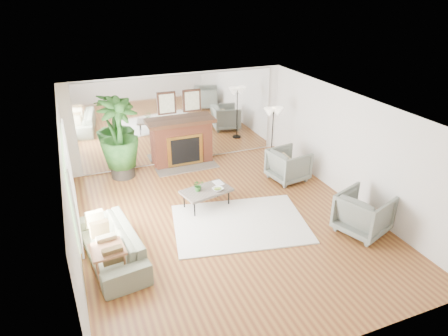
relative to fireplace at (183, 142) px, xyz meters
name	(u,v)px	position (x,y,z in m)	size (l,w,h in m)	color
ground	(228,223)	(0.00, -3.26, -0.66)	(7.00, 7.00, 0.00)	brown
wall_left	(71,197)	(-2.99, -3.26, 0.59)	(0.02, 7.00, 2.50)	silver
wall_right	(350,149)	(2.99, -3.26, 0.59)	(0.02, 7.00, 2.50)	silver
wall_back	(180,119)	(0.00, 0.23, 0.59)	(6.00, 0.02, 2.50)	silver
mirror_panel	(180,119)	(0.00, 0.21, 0.59)	(5.40, 0.04, 2.40)	silver
window_panel	(71,182)	(-2.96, -2.86, 0.69)	(0.04, 2.40, 1.50)	#B2E09E
fireplace	(183,142)	(0.00, 0.00, 0.00)	(1.85, 0.83, 2.05)	brown
area_rug	(240,223)	(0.22, -3.41, -0.64)	(2.76, 1.97, 0.03)	silver
coffee_table	(206,191)	(-0.20, -2.46, -0.26)	(1.21, 0.87, 0.44)	#5D5349
sofa	(111,245)	(-2.45, -3.60, -0.35)	(2.12, 0.83, 0.62)	slate
armchair_back	(288,165)	(2.23, -1.93, -0.25)	(0.88, 0.90, 0.82)	slate
armchair_front	(364,213)	(2.43, -4.58, -0.23)	(0.92, 0.95, 0.86)	slate
side_table	(108,253)	(-2.55, -4.13, -0.13)	(0.61, 0.61, 0.63)	#95623B
potted_ficus	(119,136)	(-1.71, -0.16, 0.47)	(1.30, 1.30, 2.11)	#29241E
floor_lamp	(273,117)	(2.23, -1.00, 0.76)	(0.54, 0.30, 1.66)	black
tabletop_plant	(198,185)	(-0.38, -2.44, -0.09)	(0.24, 0.21, 0.27)	#356B27
fruit_bowl	(218,189)	(0.03, -2.58, -0.19)	(0.24, 0.24, 0.06)	#95623B
book	(214,184)	(0.07, -2.27, -0.21)	(0.20, 0.27, 0.02)	#95623B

